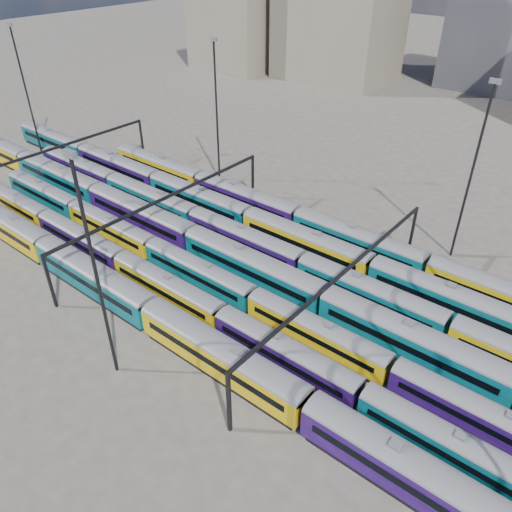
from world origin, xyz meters
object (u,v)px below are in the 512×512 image
Objects in this scene: rake_2 at (253,298)px; mast_2 at (94,266)px; rake_0 at (308,407)px; rake_1 at (167,286)px.

mast_2 is (-5.56, -17.00, 11.55)m from rake_2.
mast_2 reaches higher than rake_2.
mast_2 is at bearing -108.10° from rake_2.
rake_0 is 5.25× the size of mast_2.
rake_1 is (-25.15, 5.00, -0.49)m from rake_0.
rake_2 reaches higher than rake_1.
rake_1 is at bearing 168.75° from rake_0.
rake_1 is 11.31m from rake_2.
rake_0 is 1.44× the size of rake_1.
mast_2 is at bearing -69.05° from rake_1.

